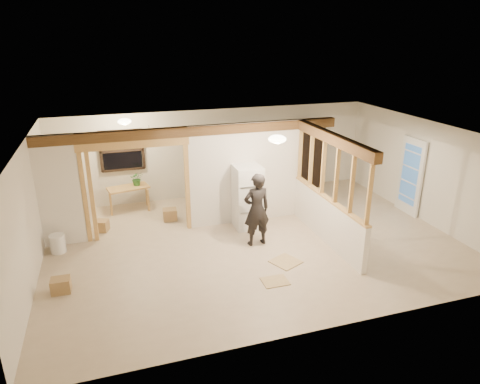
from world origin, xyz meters
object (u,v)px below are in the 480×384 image
object	(u,v)px
shop_vac	(63,207)
woman	(257,210)
refrigerator	(247,197)
bookshelf	(307,157)
work_table	(129,199)

from	to	relation	value
shop_vac	woman	bearing A→B (deg)	-34.08
woman	shop_vac	size ratio (longest dim) A/B	2.80
refrigerator	shop_vac	bearing A→B (deg)	156.12
shop_vac	bookshelf	distance (m)	6.99
refrigerator	bookshelf	world-z (taller)	bookshelf
woman	work_table	distance (m)	3.89
refrigerator	work_table	xyz separation A→B (m)	(-2.67, 1.93, -0.44)
shop_vac	bookshelf	bearing A→B (deg)	2.24
refrigerator	work_table	size ratio (longest dim) A/B	1.48
refrigerator	bookshelf	bearing A→B (deg)	39.85
woman	shop_vac	bearing A→B (deg)	-38.59
work_table	woman	bearing A→B (deg)	-60.19
refrigerator	woman	bearing A→B (deg)	-96.20
shop_vac	bookshelf	xyz separation A→B (m)	(6.95, 0.27, 0.67)
bookshelf	refrigerator	bearing A→B (deg)	-140.15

